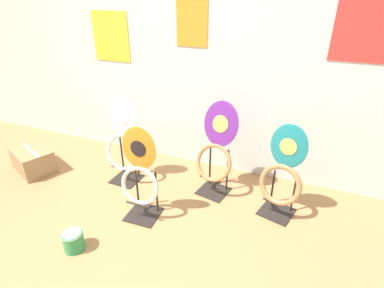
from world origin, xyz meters
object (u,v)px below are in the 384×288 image
at_px(toilet_seat_display_white_plain, 123,144).
at_px(toilet_seat_display_teal_sax, 282,176).
at_px(toilet_seat_display_purple_note, 216,153).
at_px(paint_can, 73,240).
at_px(storage_box, 33,160).
at_px(toilet_seat_display_orange_sun, 140,179).

xyz_separation_m(toilet_seat_display_white_plain, toilet_seat_display_teal_sax, (1.57, 0.05, -0.02)).
relative_size(toilet_seat_display_purple_note, paint_can, 5.55).
xyz_separation_m(toilet_seat_display_purple_note, storage_box, (-1.99, -0.39, -0.30)).
bearing_deg(paint_can, toilet_seat_display_purple_note, 55.83).
relative_size(toilet_seat_display_white_plain, paint_can, 5.37).
xyz_separation_m(toilet_seat_display_teal_sax, storage_box, (-2.63, -0.29, -0.27)).
height_order(toilet_seat_display_white_plain, toilet_seat_display_teal_sax, toilet_seat_display_white_plain).
xyz_separation_m(toilet_seat_display_white_plain, toilet_seat_display_orange_sun, (0.46, -0.44, -0.03)).
height_order(toilet_seat_display_white_plain, storage_box, toilet_seat_display_white_plain).
bearing_deg(toilet_seat_display_orange_sun, toilet_seat_display_white_plain, 135.94).
height_order(toilet_seat_display_purple_note, toilet_seat_display_teal_sax, toilet_seat_display_purple_note).
distance_m(toilet_seat_display_purple_note, toilet_seat_display_teal_sax, 0.64).
bearing_deg(toilet_seat_display_teal_sax, paint_can, -143.55).
height_order(toilet_seat_display_teal_sax, paint_can, toilet_seat_display_teal_sax).
bearing_deg(toilet_seat_display_purple_note, toilet_seat_display_white_plain, -170.59).
bearing_deg(toilet_seat_display_teal_sax, toilet_seat_display_purple_note, 170.69).
distance_m(paint_can, storage_box, 1.43).
bearing_deg(toilet_seat_display_white_plain, storage_box, -167.44).
relative_size(paint_can, storage_box, 0.30).
distance_m(toilet_seat_display_teal_sax, paint_can, 1.78).
bearing_deg(toilet_seat_display_white_plain, paint_can, -80.89).
bearing_deg(toilet_seat_display_orange_sun, paint_can, -118.78).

